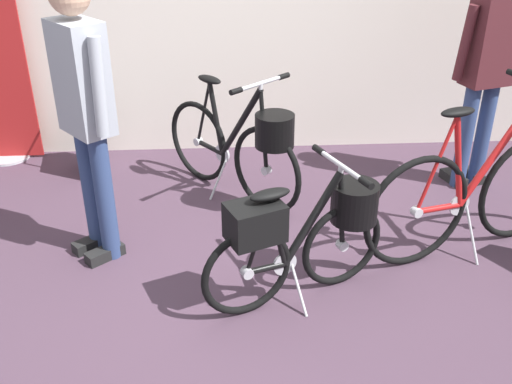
# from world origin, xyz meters

# --- Properties ---
(ground_plane) EXTENTS (7.39, 7.39, 0.00)m
(ground_plane) POSITION_xyz_m (0.00, 0.00, 0.00)
(ground_plane) COLOR #473342
(folding_bike_foreground) EXTENTS (1.04, 0.59, 0.79)m
(folding_bike_foreground) POSITION_xyz_m (0.39, 0.12, 0.42)
(folding_bike_foreground) COLOR black
(folding_bike_foreground) RESTS_ON ground_plane
(display_bike_left) EXTENTS (1.47, 0.63, 1.06)m
(display_bike_left) POSITION_xyz_m (1.47, 0.52, 0.40)
(display_bike_left) COLOR black
(display_bike_left) RESTS_ON ground_plane
(display_bike_right) EXTENTS (0.94, 1.03, 0.94)m
(display_bike_right) POSITION_xyz_m (0.10, 1.26, 0.43)
(display_bike_right) COLOR black
(display_bike_right) RESTS_ON ground_plane
(visitor_near_wall) EXTENTS (0.39, 0.42, 1.67)m
(visitor_near_wall) POSITION_xyz_m (-0.80, 0.64, 0.96)
(visitor_near_wall) COLOR navy
(visitor_near_wall) RESTS_ON ground_plane
(visitor_browsing) EXTENTS (0.51, 0.34, 1.63)m
(visitor_browsing) POSITION_xyz_m (1.82, 1.41, 0.93)
(visitor_browsing) COLOR navy
(visitor_browsing) RESTS_ON ground_plane
(rolling_suitcase) EXTENTS (0.24, 0.39, 0.83)m
(rolling_suitcase) POSITION_xyz_m (-1.06, 1.81, 0.28)
(rolling_suitcase) COLOR slate
(rolling_suitcase) RESTS_ON ground_plane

